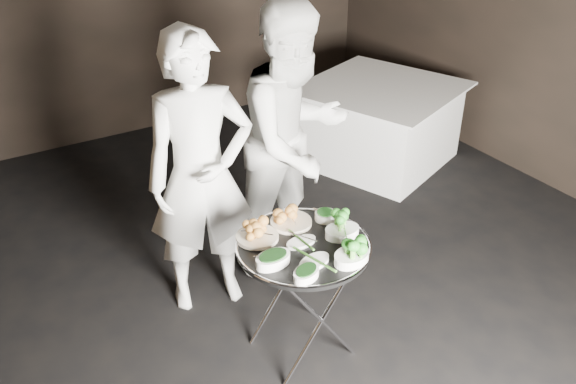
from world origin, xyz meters
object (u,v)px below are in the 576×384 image
waiter_left (201,177)px  dining_table (379,124)px  waiter_right (295,140)px  tray_stand (303,294)px  serving_tray (303,246)px

waiter_left → dining_table: bearing=35.8°
waiter_right → waiter_left: bearing=175.6°
tray_stand → dining_table: tray_stand is taller
tray_stand → serving_tray: (0.00, 0.00, 0.31)m
dining_table → serving_tray: bearing=-138.6°
tray_stand → dining_table: bearing=41.4°
tray_stand → waiter_left: 0.87m
tray_stand → waiter_left: bearing=109.1°
serving_tray → waiter_left: size_ratio=0.41×
waiter_right → dining_table: 1.72m
tray_stand → dining_table: (1.83, 1.62, -0.05)m
waiter_right → tray_stand: bearing=-130.3°
serving_tray → waiter_right: 0.91m
dining_table → tray_stand: bearing=-138.6°
tray_stand → serving_tray: serving_tray is taller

